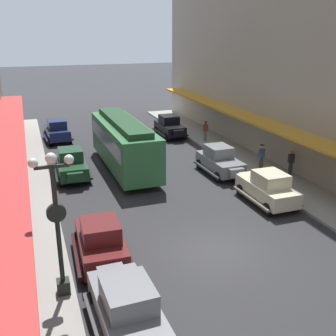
% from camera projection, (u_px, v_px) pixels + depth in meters
% --- Properties ---
extents(ground_plane, '(200.00, 200.00, 0.00)m').
position_uv_depth(ground_plane, '(215.00, 251.00, 17.23)').
color(ground_plane, '#2D2D30').
extents(sidewalk_left, '(3.00, 60.00, 0.15)m').
position_uv_depth(sidewalk_left, '(31.00, 284.00, 14.83)').
color(sidewalk_left, '#99968E').
rests_on(sidewalk_left, ground).
extents(parked_car_1, '(2.14, 4.26, 1.84)m').
position_uv_depth(parked_car_1, '(268.00, 187.00, 21.63)').
color(parked_car_1, beige).
rests_on(parked_car_1, ground).
extents(parked_car_2, '(2.30, 4.32, 1.84)m').
position_uv_depth(parked_car_2, '(57.00, 130.00, 34.00)').
color(parked_car_2, '#19234C').
rests_on(parked_car_2, ground).
extents(parked_car_3, '(2.21, 4.29, 1.84)m').
position_uv_depth(parked_car_3, '(71.00, 164.00, 25.46)').
color(parked_car_3, '#193D23').
rests_on(parked_car_3, ground).
extents(parked_car_4, '(2.14, 4.26, 1.84)m').
position_uv_depth(parked_car_4, '(170.00, 126.00, 35.45)').
color(parked_car_4, black).
rests_on(parked_car_4, ground).
extents(parked_car_5, '(2.20, 4.28, 1.84)m').
position_uv_depth(parked_car_5, '(220.00, 160.00, 26.14)').
color(parked_car_5, slate).
rests_on(parked_car_5, ground).
extents(parked_car_6, '(2.29, 4.31, 1.84)m').
position_uv_depth(parked_car_6, '(100.00, 240.00, 16.21)').
color(parked_car_6, '#591919').
rests_on(parked_car_6, ground).
extents(parked_car_7, '(2.23, 4.29, 1.84)m').
position_uv_depth(parked_car_7, '(127.00, 306.00, 12.30)').
color(parked_car_7, slate).
rests_on(parked_car_7, ground).
extents(streetcar, '(2.61, 9.62, 3.46)m').
position_uv_depth(streetcar, '(124.00, 142.00, 26.73)').
color(streetcar, '#33723F').
rests_on(streetcar, ground).
extents(lamp_post_with_clock, '(1.42, 0.44, 5.16)m').
position_uv_depth(lamp_post_with_clock, '(57.00, 220.00, 13.33)').
color(lamp_post_with_clock, black).
rests_on(lamp_post_with_clock, sidewalk_left).
extents(fire_hydrant, '(0.24, 0.24, 0.82)m').
position_uv_depth(fire_hydrant, '(282.00, 185.00, 22.95)').
color(fire_hydrant, '#B21E19').
rests_on(fire_hydrant, sidewalk_right).
extents(pedestrian_0, '(0.36, 0.24, 1.64)m').
position_uv_depth(pedestrian_0, '(16.00, 210.00, 18.75)').
color(pedestrian_0, '#2D2D33').
rests_on(pedestrian_0, sidewalk_left).
extents(pedestrian_1, '(0.36, 0.24, 1.64)m').
position_uv_depth(pedestrian_1, '(291.00, 163.00, 25.47)').
color(pedestrian_1, '#2D2D33').
rests_on(pedestrian_1, sidewalk_right).
extents(pedestrian_2, '(0.36, 0.28, 1.67)m').
position_uv_depth(pedestrian_2, '(262.00, 157.00, 26.63)').
color(pedestrian_2, '#4C4238').
rests_on(pedestrian_2, sidewalk_right).
extents(pedestrian_3, '(0.36, 0.28, 1.67)m').
position_uv_depth(pedestrian_3, '(206.00, 131.00, 33.36)').
color(pedestrian_3, slate).
rests_on(pedestrian_3, sidewalk_right).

